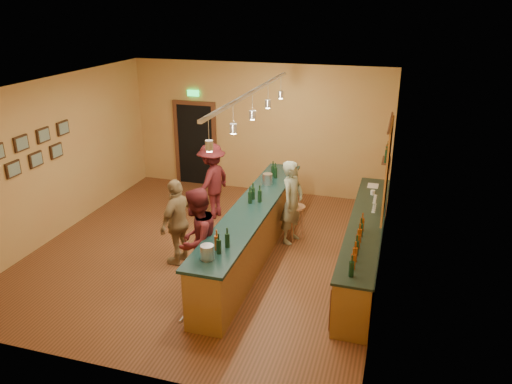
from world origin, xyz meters
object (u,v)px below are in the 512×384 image
(tasting_bar, at_px, (253,228))
(customer_a, at_px, (197,241))
(customer_b, at_px, (178,222))
(customer_c, at_px, (212,181))
(bartender, at_px, (292,202))
(bar_stool, at_px, (297,213))
(back_counter, at_px, (365,244))

(tasting_bar, relative_size, customer_a, 2.83)
(customer_b, relative_size, customer_c, 0.96)
(bartender, relative_size, bar_stool, 2.34)
(bartender, xyz_separation_m, customer_b, (-1.80, -1.43, -0.03))
(back_counter, relative_size, customer_c, 2.68)
(tasting_bar, xyz_separation_m, bartender, (0.55, 0.87, 0.24))
(bar_stool, bearing_deg, tasting_bar, -122.51)
(customer_b, bearing_deg, customer_a, 54.24)
(bartender, height_order, bar_stool, bartender)
(customer_a, bearing_deg, back_counter, 128.79)
(bar_stool, bearing_deg, bartender, -122.82)
(back_counter, bearing_deg, customer_b, -167.28)
(tasting_bar, xyz_separation_m, customer_a, (-0.55, -1.33, 0.29))
(tasting_bar, distance_m, customer_c, 2.12)
(customer_c, relative_size, bar_stool, 2.34)
(customer_b, height_order, customer_c, customer_c)
(tasting_bar, xyz_separation_m, bar_stool, (0.63, 0.98, -0.03))
(bartender, xyz_separation_m, bar_stool, (0.07, 0.12, -0.27))
(customer_a, height_order, customer_b, customer_a)
(bartender, height_order, customer_a, customer_a)
(back_counter, relative_size, customer_b, 2.79)
(tasting_bar, distance_m, customer_a, 1.47)
(customer_a, relative_size, customer_c, 1.06)
(customer_a, xyz_separation_m, customer_b, (-0.70, 0.76, -0.08))
(customer_a, xyz_separation_m, customer_c, (-0.87, 2.88, -0.05))
(customer_a, distance_m, customer_c, 3.01)
(customer_b, bearing_deg, bar_stool, 141.26)
(back_counter, distance_m, customer_b, 3.40)
(tasting_bar, height_order, customer_a, customer_a)
(customer_c, bearing_deg, bar_stool, 88.26)
(tasting_bar, xyz_separation_m, customer_b, (-1.25, -0.57, 0.21))
(back_counter, xyz_separation_m, tasting_bar, (-2.06, -0.18, 0.12))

